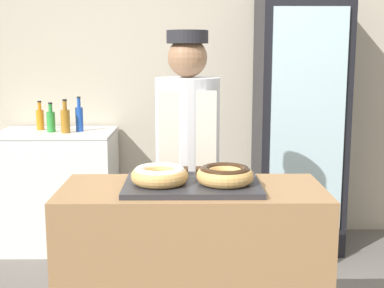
{
  "coord_description": "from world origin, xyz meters",
  "views": [
    {
      "loc": [
        -0.02,
        -2.33,
        1.54
      ],
      "look_at": [
        0.0,
        0.1,
        1.11
      ],
      "focal_mm": 50.0,
      "sensor_mm": 36.0,
      "label": 1
    }
  ],
  "objects": [
    {
      "name": "beverage_fridge",
      "position": [
        0.84,
        1.76,
        1.0
      ],
      "size": [
        0.64,
        0.63,
        1.99
      ],
      "color": "black",
      "rests_on": "ground_plane"
    },
    {
      "name": "display_counter",
      "position": [
        0.0,
        0.0,
        0.46
      ],
      "size": [
        1.19,
        0.53,
        0.93
      ],
      "color": "#997047",
      "rests_on": "ground_plane"
    },
    {
      "name": "bottle_blue",
      "position": [
        -0.86,
        1.77,
        1.02
      ],
      "size": [
        0.06,
        0.06,
        0.27
      ],
      "color": "#1E4CB2",
      "rests_on": "chest_freezer"
    },
    {
      "name": "bottle_orange",
      "position": [
        -1.18,
        1.86,
        1.01
      ],
      "size": [
        0.06,
        0.06,
        0.23
      ],
      "color": "orange",
      "rests_on": "chest_freezer"
    },
    {
      "name": "brownie_back_left",
      "position": [
        -0.06,
        0.15,
        0.97
      ],
      "size": [
        0.08,
        0.08,
        0.03
      ],
      "color": "#382111",
      "rests_on": "serving_tray"
    },
    {
      "name": "chest_freezer",
      "position": [
        -1.04,
        1.76,
        0.46
      ],
      "size": [
        0.89,
        0.62,
        0.92
      ],
      "color": "white",
      "rests_on": "ground_plane"
    },
    {
      "name": "wall_back",
      "position": [
        0.0,
        2.13,
        1.35
      ],
      "size": [
        8.0,
        0.06,
        2.7
      ],
      "color": "#BCB29E",
      "rests_on": "ground_plane"
    },
    {
      "name": "donut_chocolate_glaze",
      "position": [
        0.14,
        -0.03,
        1.0
      ],
      "size": [
        0.25,
        0.25,
        0.08
      ],
      "color": "tan",
      "rests_on": "serving_tray"
    },
    {
      "name": "bottle_amber",
      "position": [
        -0.95,
        1.69,
        1.02
      ],
      "size": [
        0.07,
        0.07,
        0.26
      ],
      "color": "#99661E",
      "rests_on": "chest_freezer"
    },
    {
      "name": "brownie_back_right",
      "position": [
        0.06,
        0.15,
        0.97
      ],
      "size": [
        0.08,
        0.08,
        0.03
      ],
      "color": "#382111",
      "rests_on": "serving_tray"
    },
    {
      "name": "donut_light_glaze",
      "position": [
        -0.14,
        -0.03,
        1.0
      ],
      "size": [
        0.25,
        0.25,
        0.08
      ],
      "color": "tan",
      "rests_on": "serving_tray"
    },
    {
      "name": "baker_person",
      "position": [
        -0.02,
        0.59,
        0.87
      ],
      "size": [
        0.36,
        0.36,
        1.64
      ],
      "color": "#4C4C51",
      "rests_on": "ground_plane"
    },
    {
      "name": "serving_tray",
      "position": [
        0.0,
        0.0,
        0.94
      ],
      "size": [
        0.61,
        0.43,
        0.02
      ],
      "color": "#2D2D33",
      "rests_on": "display_counter"
    },
    {
      "name": "bottle_green",
      "position": [
        -1.07,
        1.74,
        1.01
      ],
      "size": [
        0.06,
        0.06,
        0.23
      ],
      "color": "#2D8C38",
      "rests_on": "chest_freezer"
    }
  ]
}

